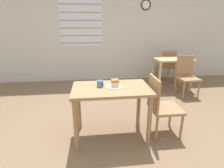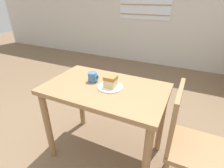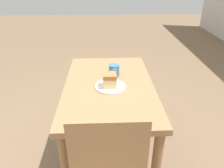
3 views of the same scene
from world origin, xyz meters
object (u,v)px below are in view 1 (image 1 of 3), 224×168
object	(u,v)px
dining_table_near	(111,96)
chair_near_window	(161,105)
chair_far_opposite	(166,65)
chair_far_corner	(186,75)
coffee_mug	(100,84)
cake_slice	(115,83)
plate	(114,87)
dining_table_far	(172,64)

from	to	relation	value
dining_table_near	chair_near_window	size ratio (longest dim) A/B	1.17
chair_far_opposite	chair_far_corner	bearing A→B (deg)	94.86
dining_table_near	coffee_mug	bearing A→B (deg)	162.82
coffee_mug	chair_far_opposite	bearing A→B (deg)	50.26
chair_near_window	dining_table_near	bearing A→B (deg)	88.35
chair_near_window	chair_far_corner	distance (m)	1.87
dining_table_near	coffee_mug	size ratio (longest dim) A/B	11.65
chair_far_opposite	cake_slice	distance (m)	3.07
dining_table_near	chair_near_window	xyz separation A→B (m)	(0.73, -0.02, -0.16)
coffee_mug	plate	bearing A→B (deg)	-10.77
dining_table_far	chair_near_window	size ratio (longest dim) A/B	1.01
dining_table_far	coffee_mug	size ratio (longest dim) A/B	10.05
chair_near_window	chair_far_corner	bearing A→B (deg)	-39.16
plate	chair_far_opposite	bearing A→B (deg)	53.50
plate	cake_slice	xyz separation A→B (m)	(0.01, -0.00, 0.06)
dining_table_far	chair_far_corner	world-z (taller)	chair_far_corner
plate	coffee_mug	distance (m)	0.20
dining_table_near	plate	world-z (taller)	plate
chair_far_corner	coffee_mug	xyz separation A→B (m)	(-2.05, -1.38, 0.34)
cake_slice	plate	bearing A→B (deg)	142.44
chair_near_window	plate	world-z (taller)	chair_near_window
chair_near_window	cake_slice	xyz separation A→B (m)	(-0.68, 0.03, 0.35)
cake_slice	coffee_mug	xyz separation A→B (m)	(-0.20, 0.04, -0.02)
dining_table_far	cake_slice	xyz separation A→B (m)	(-1.73, -1.94, 0.20)
dining_table_near	chair_far_opposite	bearing A→B (deg)	52.88
coffee_mug	dining_table_near	bearing A→B (deg)	-17.18
dining_table_near	dining_table_far	bearing A→B (deg)	47.44
plate	cake_slice	distance (m)	0.06
chair_near_window	chair_far_opposite	xyz separation A→B (m)	(1.13, 2.48, 0.00)
plate	cake_slice	bearing A→B (deg)	-37.56
dining_table_near	cake_slice	xyz separation A→B (m)	(0.05, 0.00, 0.19)
dining_table_near	cake_slice	world-z (taller)	cake_slice
dining_table_far	chair_far_opposite	size ratio (longest dim) A/B	1.01
chair_near_window	plate	xyz separation A→B (m)	(-0.68, 0.03, 0.30)
dining_table_far	plate	distance (m)	2.60
dining_table_near	cake_slice	bearing A→B (deg)	4.94
dining_table_far	chair_far_opposite	distance (m)	0.54
chair_near_window	plate	size ratio (longest dim) A/B	4.17
dining_table_far	cake_slice	distance (m)	2.61
dining_table_near	chair_far_corner	world-z (taller)	chair_far_corner
chair_far_opposite	coffee_mug	distance (m)	3.16
dining_table_near	chair_near_window	distance (m)	0.75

